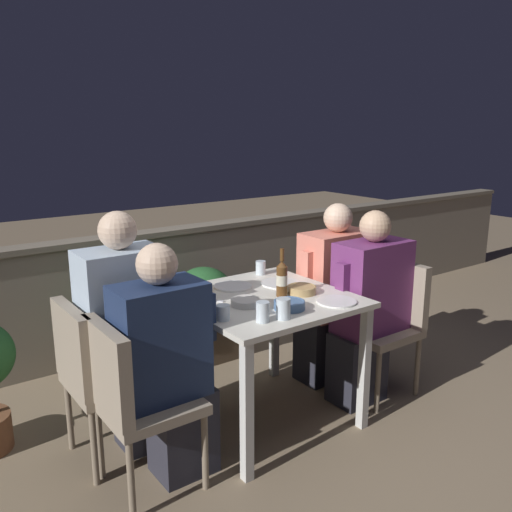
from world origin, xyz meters
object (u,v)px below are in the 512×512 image
at_px(beer_bottle, 282,278).
at_px(person_navy_jumper, 168,365).
at_px(chair_left_far, 94,368).
at_px(chair_right_far, 352,299).
at_px(person_purple_stripe, 367,308).
at_px(person_blue_shirt, 130,334).
at_px(person_coral_top, 332,293).
at_px(chair_right_near, 388,314).
at_px(chair_left_near, 130,392).

bearing_deg(beer_bottle, person_navy_jumper, -172.07).
bearing_deg(chair_left_far, chair_right_far, 0.34).
height_order(person_navy_jumper, person_purple_stripe, person_purple_stripe).
height_order(person_blue_shirt, person_coral_top, person_blue_shirt).
height_order(person_blue_shirt, person_purple_stripe, person_blue_shirt).
bearing_deg(person_blue_shirt, person_purple_stripe, -13.61).
distance_m(person_blue_shirt, person_purple_stripe, 1.45).
bearing_deg(chair_right_near, person_blue_shirt, 168.01).
height_order(person_purple_stripe, beer_bottle, person_purple_stripe).
xyz_separation_m(chair_left_far, chair_right_far, (1.83, 0.01, 0.00)).
bearing_deg(chair_left_far, person_navy_jumper, -54.72).
distance_m(person_blue_shirt, chair_right_far, 1.64).
relative_size(person_navy_jumper, chair_right_near, 1.39).
relative_size(person_blue_shirt, chair_right_near, 1.52).
bearing_deg(person_blue_shirt, person_navy_jumper, -82.46).
bearing_deg(chair_left_near, beer_bottle, 6.33).
bearing_deg(beer_bottle, chair_right_far, 16.28).
bearing_deg(chair_left_near, person_coral_top, 12.30).
bearing_deg(person_purple_stripe, person_navy_jumper, 179.85).
xyz_separation_m(chair_left_far, person_purple_stripe, (1.60, -0.34, 0.08)).
height_order(chair_right_far, beer_bottle, beer_bottle).
xyz_separation_m(chair_left_far, person_blue_shirt, (0.19, 0.00, 0.13)).
xyz_separation_m(chair_right_near, person_coral_top, (-0.16, 0.35, 0.08)).
bearing_deg(chair_right_far, chair_right_near, -95.97).
xyz_separation_m(chair_right_near, beer_bottle, (-0.79, 0.11, 0.35)).
distance_m(person_navy_jumper, chair_left_far, 0.42).
xyz_separation_m(chair_left_near, person_navy_jumper, (0.20, -0.00, 0.08)).
xyz_separation_m(person_purple_stripe, beer_bottle, (-0.59, 0.11, 0.27)).
relative_size(chair_right_near, beer_bottle, 3.10).
distance_m(chair_left_near, person_navy_jumper, 0.21).
xyz_separation_m(person_purple_stripe, person_coral_top, (0.04, 0.35, -0.00)).
distance_m(person_navy_jumper, person_purple_stripe, 1.36).
relative_size(person_navy_jumper, chair_left_far, 1.39).
bearing_deg(chair_right_near, person_navy_jumper, 179.87).
distance_m(person_navy_jumper, chair_right_near, 1.56).
distance_m(person_purple_stripe, beer_bottle, 0.66).
xyz_separation_m(chair_right_near, chair_right_far, (0.04, 0.35, 0.00)).
xyz_separation_m(person_blue_shirt, chair_right_near, (1.60, -0.34, -0.13)).
bearing_deg(chair_left_far, beer_bottle, -12.80).
relative_size(chair_left_far, chair_right_far, 1.00).
height_order(chair_left_far, person_coral_top, person_coral_top).
xyz_separation_m(person_navy_jumper, chair_right_near, (1.56, -0.00, -0.08)).
height_order(person_navy_jumper, person_coral_top, person_coral_top).
height_order(chair_left_far, chair_right_near, same).
bearing_deg(person_navy_jumper, chair_left_far, 125.28).
bearing_deg(person_blue_shirt, chair_right_near, -11.99).
xyz_separation_m(chair_left_near, beer_bottle, (0.97, 0.11, 0.35)).
bearing_deg(person_purple_stripe, chair_left_far, 167.98).
relative_size(chair_left_near, chair_right_near, 1.00).
bearing_deg(chair_left_near, chair_left_far, 96.95).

